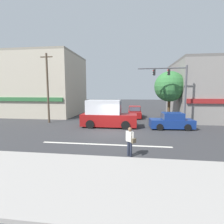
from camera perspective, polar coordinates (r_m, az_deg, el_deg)
ground_plane at (r=15.60m, az=-0.06°, el=-6.75°), size 120.00×120.00×0.00m
lane_marking_stripe at (r=12.26m, az=-2.26°, el=-10.56°), size 9.00×0.24×0.01m
sidewalk_curb at (r=7.72m, az=-9.01°, el=-21.05°), size 40.00×5.00×0.16m
building_left_block at (r=29.99m, az=-23.26°, el=8.05°), size 13.12×9.76×9.13m
building_right_corner at (r=27.31m, az=31.94°, el=6.04°), size 12.05×10.77×7.52m
street_tree at (r=21.66m, az=18.31°, el=7.87°), size 3.53×3.53×5.96m
utility_pole_near_left at (r=21.35m, az=-20.26°, el=7.54°), size 1.40×0.22×7.84m
traffic_light_mast at (r=18.91m, az=20.10°, el=7.99°), size 4.89×0.30×6.20m
sedan_crossing_leftbound at (r=17.96m, az=18.86°, el=-2.98°), size 4.21×2.11×1.58m
box_truck_waiting_far at (r=17.82m, az=-1.64°, el=-0.92°), size 5.61×2.26×2.75m
sedan_crossing_center at (r=24.42m, az=7.40°, el=-0.12°), size 1.94×4.13×1.58m
pedestrian_foreground_with_bag at (r=9.96m, az=5.90°, el=-9.07°), size 0.60×0.57×1.67m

